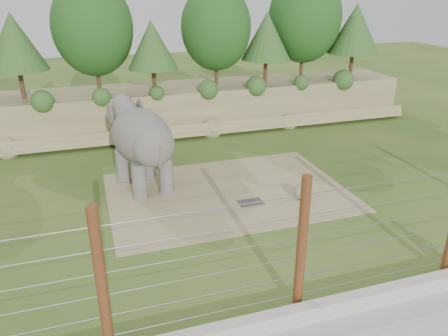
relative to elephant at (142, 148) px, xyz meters
name	(u,v)px	position (x,y,z in m)	size (l,w,h in m)	color
ground	(241,228)	(2.80, -4.64, -1.84)	(90.00, 90.00, 0.00)	#305919
back_embankment	(178,63)	(3.39, 8.04, 2.13)	(30.00, 5.52, 8.77)	olive
dirt_patch	(228,192)	(3.30, -1.64, -1.83)	(10.00, 7.00, 0.02)	tan
drain_grate	(251,202)	(3.87, -2.87, -1.80)	(1.00, 0.60, 0.03)	#262628
elephant	(142,148)	(0.00, 0.00, 0.00)	(1.95, 4.54, 3.68)	slate
stone_ball	(301,192)	(5.97, -3.14, -1.52)	(0.60, 0.60, 0.60)	gray
retaining_wall	(306,313)	(2.80, -9.64, -1.59)	(26.00, 0.35, 0.50)	#BBB7AF
barrier_fence	(302,247)	(2.80, -9.14, 0.16)	(20.26, 0.26, 4.00)	#572B13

